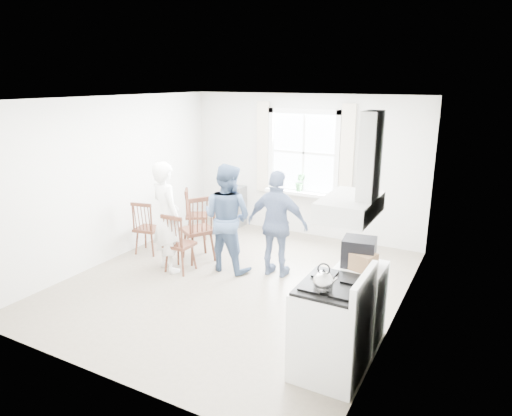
{
  "coord_description": "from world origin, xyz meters",
  "views": [
    {
      "loc": [
        3.14,
        -5.22,
        2.84
      ],
      "look_at": [
        0.23,
        0.2,
        1.1
      ],
      "focal_mm": 32.0,
      "sensor_mm": 36.0,
      "label": 1
    }
  ],
  "objects_px": {
    "stereo_stack": "(359,252)",
    "person_mid": "(227,218)",
    "windsor_chair_a": "(144,222)",
    "windsor_chair_c": "(201,222)",
    "gas_stove": "(332,328)",
    "low_cabinet": "(359,303)",
    "windsor_chair_b": "(175,238)",
    "person_left": "(166,217)",
    "person_right": "(277,224)"
  },
  "relations": [
    {
      "from": "gas_stove",
      "to": "person_mid",
      "type": "bearing_deg",
      "value": 142.76
    },
    {
      "from": "gas_stove",
      "to": "person_left",
      "type": "bearing_deg",
      "value": 157.49
    },
    {
      "from": "low_cabinet",
      "to": "windsor_chair_b",
      "type": "height_order",
      "value": "windsor_chair_b"
    },
    {
      "from": "low_cabinet",
      "to": "windsor_chair_b",
      "type": "xyz_separation_m",
      "value": [
        -2.94,
        0.51,
        0.12
      ]
    },
    {
      "from": "gas_stove",
      "to": "windsor_chair_b",
      "type": "height_order",
      "value": "gas_stove"
    },
    {
      "from": "stereo_stack",
      "to": "person_mid",
      "type": "distance_m",
      "value": 2.53
    },
    {
      "from": "windsor_chair_b",
      "to": "windsor_chair_a",
      "type": "bearing_deg",
      "value": 158.13
    },
    {
      "from": "windsor_chair_b",
      "to": "low_cabinet",
      "type": "bearing_deg",
      "value": -9.94
    },
    {
      "from": "person_mid",
      "to": "windsor_chair_c",
      "type": "bearing_deg",
      "value": -1.6
    },
    {
      "from": "windsor_chair_b",
      "to": "person_right",
      "type": "distance_m",
      "value": 1.54
    },
    {
      "from": "gas_stove",
      "to": "person_mid",
      "type": "relative_size",
      "value": 0.68
    },
    {
      "from": "gas_stove",
      "to": "windsor_chair_c",
      "type": "bearing_deg",
      "value": 147.73
    },
    {
      "from": "stereo_stack",
      "to": "person_mid",
      "type": "relative_size",
      "value": 0.23
    },
    {
      "from": "person_mid",
      "to": "person_left",
      "type": "bearing_deg",
      "value": 32.33
    },
    {
      "from": "windsor_chair_b",
      "to": "person_right",
      "type": "xyz_separation_m",
      "value": [
        1.37,
        0.66,
        0.23
      ]
    },
    {
      "from": "gas_stove",
      "to": "windsor_chair_b",
      "type": "relative_size",
      "value": 1.2
    },
    {
      "from": "windsor_chair_c",
      "to": "person_right",
      "type": "relative_size",
      "value": 0.69
    },
    {
      "from": "windsor_chair_b",
      "to": "windsor_chair_c",
      "type": "bearing_deg",
      "value": 80.93
    },
    {
      "from": "windsor_chair_b",
      "to": "windsor_chair_c",
      "type": "xyz_separation_m",
      "value": [
        0.09,
        0.54,
        0.11
      ]
    },
    {
      "from": "windsor_chair_a",
      "to": "windsor_chair_b",
      "type": "relative_size",
      "value": 0.99
    },
    {
      "from": "stereo_stack",
      "to": "person_mid",
      "type": "height_order",
      "value": "person_mid"
    },
    {
      "from": "gas_stove",
      "to": "person_left",
      "type": "xyz_separation_m",
      "value": [
        -3.05,
        1.27,
        0.36
      ]
    },
    {
      "from": "windsor_chair_a",
      "to": "windsor_chair_b",
      "type": "distance_m",
      "value": 1.0
    },
    {
      "from": "windsor_chair_c",
      "to": "person_right",
      "type": "height_order",
      "value": "person_right"
    },
    {
      "from": "person_left",
      "to": "person_right",
      "type": "bearing_deg",
      "value": -134.44
    },
    {
      "from": "gas_stove",
      "to": "person_left",
      "type": "height_order",
      "value": "person_left"
    },
    {
      "from": "gas_stove",
      "to": "windsor_chair_b",
      "type": "xyz_separation_m",
      "value": [
        -2.87,
        1.21,
        0.08
      ]
    },
    {
      "from": "windsor_chair_b",
      "to": "person_right",
      "type": "relative_size",
      "value": 0.58
    },
    {
      "from": "stereo_stack",
      "to": "person_left",
      "type": "relative_size",
      "value": 0.22
    },
    {
      "from": "windsor_chair_c",
      "to": "person_left",
      "type": "xyz_separation_m",
      "value": [
        -0.27,
        -0.49,
        0.17
      ]
    },
    {
      "from": "windsor_chair_c",
      "to": "person_left",
      "type": "height_order",
      "value": "person_left"
    },
    {
      "from": "low_cabinet",
      "to": "person_mid",
      "type": "height_order",
      "value": "person_mid"
    },
    {
      "from": "windsor_chair_a",
      "to": "windsor_chair_c",
      "type": "relative_size",
      "value": 0.83
    },
    {
      "from": "windsor_chair_c",
      "to": "stereo_stack",
      "type": "bearing_deg",
      "value": -20.69
    },
    {
      "from": "gas_stove",
      "to": "person_mid",
      "type": "distance_m",
      "value": 2.87
    },
    {
      "from": "low_cabinet",
      "to": "stereo_stack",
      "type": "height_order",
      "value": "stereo_stack"
    },
    {
      "from": "person_left",
      "to": "person_mid",
      "type": "relative_size",
      "value": 1.03
    },
    {
      "from": "low_cabinet",
      "to": "windsor_chair_b",
      "type": "bearing_deg",
      "value": 170.06
    },
    {
      "from": "person_mid",
      "to": "stereo_stack",
      "type": "bearing_deg",
      "value": 158.14
    },
    {
      "from": "person_right",
      "to": "low_cabinet",
      "type": "bearing_deg",
      "value": 140.2
    },
    {
      "from": "windsor_chair_c",
      "to": "person_mid",
      "type": "bearing_deg",
      "value": -3.84
    },
    {
      "from": "low_cabinet",
      "to": "windsor_chair_b",
      "type": "distance_m",
      "value": 2.99
    },
    {
      "from": "low_cabinet",
      "to": "person_right",
      "type": "relative_size",
      "value": 0.57
    },
    {
      "from": "windsor_chair_a",
      "to": "person_mid",
      "type": "xyz_separation_m",
      "value": [
        1.53,
        0.14,
        0.27
      ]
    },
    {
      "from": "windsor_chair_a",
      "to": "person_left",
      "type": "distance_m",
      "value": 0.86
    },
    {
      "from": "windsor_chair_a",
      "to": "person_right",
      "type": "xyz_separation_m",
      "value": [
        2.29,
        0.29,
        0.24
      ]
    },
    {
      "from": "person_left",
      "to": "windsor_chair_c",
      "type": "bearing_deg",
      "value": -94.8
    },
    {
      "from": "windsor_chair_a",
      "to": "person_mid",
      "type": "bearing_deg",
      "value": 5.12
    },
    {
      "from": "person_left",
      "to": "gas_stove",
      "type": "bearing_deg",
      "value": -178.43
    },
    {
      "from": "stereo_stack",
      "to": "person_left",
      "type": "height_order",
      "value": "person_left"
    }
  ]
}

